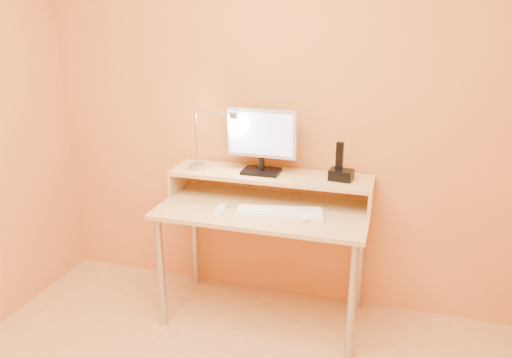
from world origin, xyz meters
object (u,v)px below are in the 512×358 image
(lamp_base, at_px, (197,166))
(keyboard, at_px, (280,213))
(monitor_panel, at_px, (262,133))
(phone_dock, at_px, (341,175))
(mouse, at_px, (309,216))
(remote_control, at_px, (220,211))

(lamp_base, relative_size, keyboard, 0.21)
(monitor_panel, bearing_deg, phone_dock, 0.57)
(monitor_panel, relative_size, keyboard, 0.87)
(lamp_base, height_order, mouse, lamp_base)
(phone_dock, bearing_deg, keyboard, -134.58)
(phone_dock, xyz_separation_m, keyboard, (-0.30, -0.23, -0.18))
(phone_dock, height_order, remote_control, phone_dock)
(mouse, distance_m, remote_control, 0.50)
(lamp_base, xyz_separation_m, mouse, (0.74, -0.21, -0.15))
(monitor_panel, bearing_deg, mouse, -35.08)
(monitor_panel, height_order, phone_dock, monitor_panel)
(keyboard, height_order, remote_control, keyboard)
(phone_dock, bearing_deg, monitor_panel, -173.75)
(phone_dock, relative_size, remote_control, 0.72)
(keyboard, xyz_separation_m, mouse, (0.17, -0.01, 0.01))
(lamp_base, height_order, phone_dock, phone_dock)
(lamp_base, bearing_deg, phone_dock, 1.98)
(phone_dock, bearing_deg, lamp_base, -170.55)
(phone_dock, bearing_deg, remote_control, -148.11)
(lamp_base, bearing_deg, keyboard, -19.71)
(lamp_base, relative_size, phone_dock, 0.77)
(remote_control, bearing_deg, keyboard, -0.58)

